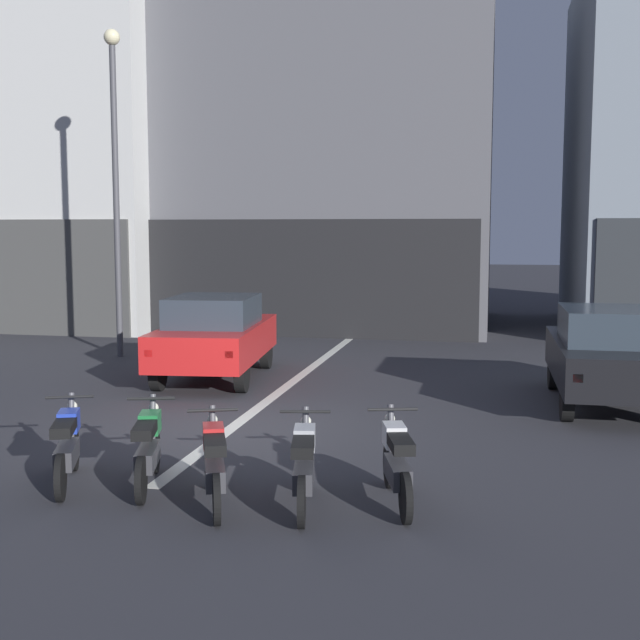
{
  "coord_description": "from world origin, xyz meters",
  "views": [
    {
      "loc": [
        3.71,
        -11.36,
        2.9
      ],
      "look_at": [
        0.89,
        2.0,
        1.4
      ],
      "focal_mm": 45.82,
      "sensor_mm": 36.0,
      "label": 1
    }
  ],
  "objects_px": {
    "motorcycle_green_row_left_mid": "(148,448)",
    "motorcycle_red_row_centre": "(214,463)",
    "car_black_parked_kerbside": "(610,353)",
    "car_red_crossing_near": "(215,334)",
    "motorcycle_blue_row_leftmost": "(67,446)",
    "motorcycle_white_row_rightmost": "(397,462)",
    "motorcycle_silver_row_right_mid": "(304,465)",
    "street_lamp": "(115,162)"
  },
  "relations": [
    {
      "from": "motorcycle_red_row_centre",
      "to": "street_lamp",
      "type": "bearing_deg",
      "value": 120.76
    },
    {
      "from": "motorcycle_green_row_left_mid",
      "to": "motorcycle_red_row_centre",
      "type": "xyz_separation_m",
      "value": [
        0.94,
        -0.43,
        0.0
      ]
    },
    {
      "from": "car_red_crossing_near",
      "to": "motorcycle_green_row_left_mid",
      "type": "height_order",
      "value": "car_red_crossing_near"
    },
    {
      "from": "car_red_crossing_near",
      "to": "motorcycle_silver_row_right_mid",
      "type": "height_order",
      "value": "car_red_crossing_near"
    },
    {
      "from": "motorcycle_green_row_left_mid",
      "to": "motorcycle_silver_row_right_mid",
      "type": "bearing_deg",
      "value": -9.26
    },
    {
      "from": "car_red_crossing_near",
      "to": "street_lamp",
      "type": "xyz_separation_m",
      "value": [
        -3.14,
        2.34,
        3.55
      ]
    },
    {
      "from": "motorcycle_silver_row_right_mid",
      "to": "street_lamp",
      "type": "bearing_deg",
      "value": 125.2
    },
    {
      "from": "motorcycle_red_row_centre",
      "to": "motorcycle_blue_row_leftmost",
      "type": "bearing_deg",
      "value": 170.21
    },
    {
      "from": "motorcycle_blue_row_leftmost",
      "to": "street_lamp",
      "type": "bearing_deg",
      "value": 112.22
    },
    {
      "from": "motorcycle_blue_row_leftmost",
      "to": "motorcycle_white_row_rightmost",
      "type": "xyz_separation_m",
      "value": [
        3.76,
        0.11,
        0.0
      ]
    },
    {
      "from": "motorcycle_silver_row_right_mid",
      "to": "car_red_crossing_near",
      "type": "bearing_deg",
      "value": 116.08
    },
    {
      "from": "street_lamp",
      "to": "car_red_crossing_near",
      "type": "bearing_deg",
      "value": -36.67
    },
    {
      "from": "street_lamp",
      "to": "motorcycle_white_row_rightmost",
      "type": "distance_m",
      "value": 12.29
    },
    {
      "from": "motorcycle_green_row_left_mid",
      "to": "motorcycle_white_row_rightmost",
      "type": "distance_m",
      "value": 2.82
    },
    {
      "from": "street_lamp",
      "to": "motorcycle_silver_row_right_mid",
      "type": "height_order",
      "value": "street_lamp"
    },
    {
      "from": "street_lamp",
      "to": "motorcycle_green_row_left_mid",
      "type": "bearing_deg",
      "value": -62.58
    },
    {
      "from": "car_black_parked_kerbside",
      "to": "motorcycle_green_row_left_mid",
      "type": "distance_m",
      "value": 8.0
    },
    {
      "from": "motorcycle_silver_row_right_mid",
      "to": "motorcycle_blue_row_leftmost",
      "type": "bearing_deg",
      "value": 175.99
    },
    {
      "from": "street_lamp",
      "to": "motorcycle_silver_row_right_mid",
      "type": "xyz_separation_m",
      "value": [
        6.52,
        -9.24,
        -3.97
      ]
    },
    {
      "from": "car_red_crossing_near",
      "to": "motorcycle_green_row_left_mid",
      "type": "relative_size",
      "value": 2.63
    },
    {
      "from": "motorcycle_red_row_centre",
      "to": "motorcycle_silver_row_right_mid",
      "type": "bearing_deg",
      "value": 7.63
    },
    {
      "from": "motorcycle_green_row_left_mid",
      "to": "motorcycle_blue_row_leftmost",
      "type": "bearing_deg",
      "value": -173.41
    },
    {
      "from": "car_black_parked_kerbside",
      "to": "motorcycle_silver_row_right_mid",
      "type": "bearing_deg",
      "value": -122.86
    },
    {
      "from": "street_lamp",
      "to": "motorcycle_white_row_rightmost",
      "type": "bearing_deg",
      "value": -50.13
    },
    {
      "from": "car_black_parked_kerbside",
      "to": "motorcycle_green_row_left_mid",
      "type": "xyz_separation_m",
      "value": [
        -5.7,
        -5.59,
        -0.43
      ]
    },
    {
      "from": "car_black_parked_kerbside",
      "to": "street_lamp",
      "type": "distance_m",
      "value": 11.42
    },
    {
      "from": "car_black_parked_kerbside",
      "to": "motorcycle_white_row_rightmost",
      "type": "distance_m",
      "value": 6.3
    },
    {
      "from": "car_black_parked_kerbside",
      "to": "motorcycle_red_row_centre",
      "type": "xyz_separation_m",
      "value": [
        -4.76,
        -6.03,
        -0.43
      ]
    },
    {
      "from": "street_lamp",
      "to": "motorcycle_white_row_rightmost",
      "type": "relative_size",
      "value": 4.52
    },
    {
      "from": "motorcycle_silver_row_right_mid",
      "to": "motorcycle_white_row_rightmost",
      "type": "height_order",
      "value": "same"
    },
    {
      "from": "car_red_crossing_near",
      "to": "motorcycle_silver_row_right_mid",
      "type": "bearing_deg",
      "value": -63.92
    },
    {
      "from": "motorcycle_red_row_centre",
      "to": "motorcycle_white_row_rightmost",
      "type": "distance_m",
      "value": 1.93
    },
    {
      "from": "motorcycle_blue_row_leftmost",
      "to": "motorcycle_red_row_centre",
      "type": "distance_m",
      "value": 1.91
    },
    {
      "from": "motorcycle_blue_row_leftmost",
      "to": "motorcycle_green_row_left_mid",
      "type": "xyz_separation_m",
      "value": [
        0.94,
        0.11,
        0.0
      ]
    },
    {
      "from": "car_red_crossing_near",
      "to": "motorcycle_silver_row_right_mid",
      "type": "distance_m",
      "value": 7.69
    },
    {
      "from": "car_red_crossing_near",
      "to": "motorcycle_red_row_centre",
      "type": "xyz_separation_m",
      "value": [
        2.43,
        -7.03,
        -0.43
      ]
    },
    {
      "from": "car_black_parked_kerbside",
      "to": "motorcycle_green_row_left_mid",
      "type": "height_order",
      "value": "car_black_parked_kerbside"
    },
    {
      "from": "car_red_crossing_near",
      "to": "motorcycle_blue_row_leftmost",
      "type": "height_order",
      "value": "car_red_crossing_near"
    },
    {
      "from": "car_red_crossing_near",
      "to": "car_black_parked_kerbside",
      "type": "relative_size",
      "value": 1.04
    },
    {
      "from": "car_black_parked_kerbside",
      "to": "motorcycle_red_row_centre",
      "type": "relative_size",
      "value": 2.6
    },
    {
      "from": "car_black_parked_kerbside",
      "to": "motorcycle_blue_row_leftmost",
      "type": "xyz_separation_m",
      "value": [
        -6.64,
        -5.7,
        -0.43
      ]
    },
    {
      "from": "motorcycle_green_row_left_mid",
      "to": "car_black_parked_kerbside",
      "type": "bearing_deg",
      "value": 44.49
    }
  ]
}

